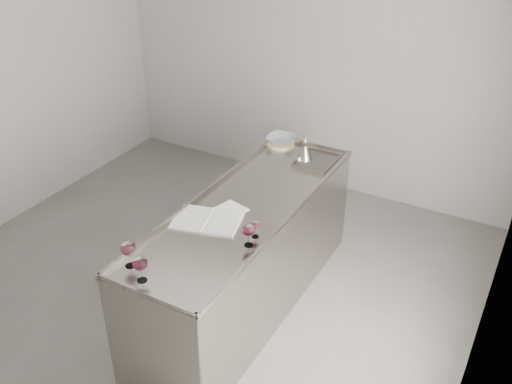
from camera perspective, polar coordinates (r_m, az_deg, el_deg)
The scene contains 11 objects.
room_shell at distance 4.11m, azimuth -9.28°, elevation 4.01°, with size 4.54×5.04×2.84m.
counter at distance 4.56m, azimuth -0.98°, elevation -6.38°, with size 0.77×2.42×0.97m.
wine_glass_left at distance 3.69m, azimuth -12.67°, elevation -5.56°, with size 0.10×0.10×0.19m.
wine_glass_middle at distance 3.56m, azimuth -11.51°, elevation -7.04°, with size 0.09×0.09×0.18m.
wine_glass_right at distance 3.80m, azimuth -0.75°, elevation -3.84°, with size 0.09×0.09×0.17m.
wine_glass_small at distance 3.90m, azimuth -0.09°, elevation -3.37°, with size 0.06×0.06×0.13m.
notebook at distance 4.12m, azimuth -4.92°, elevation -2.83°, with size 0.54×0.44×0.02m.
loose_paper_top at distance 4.21m, azimuth -3.10°, elevation -2.06°, with size 0.22×0.31×0.00m, color silver.
trivet at distance 5.23m, azimuth 2.49°, elevation 4.85°, with size 0.25×0.25×0.02m, color beige.
ceramic_bowl at distance 5.22m, azimuth 2.50°, elevation 5.26°, with size 0.25×0.25×0.06m, color gray.
wine_funnel at distance 4.96m, azimuth 4.90°, elevation 3.97°, with size 0.14×0.14×0.21m.
Camera 1 is at (2.35, -2.86, 3.18)m, focal length 40.00 mm.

